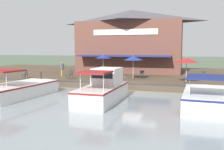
# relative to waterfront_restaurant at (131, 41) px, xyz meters

# --- Properties ---
(ground_plane) EXTENTS (220.00, 220.00, 0.00)m
(ground_plane) POSITION_rel_waterfront_restaurant_xyz_m (13.02, 2.49, -4.92)
(ground_plane) COLOR #4C5B47
(quay_deck) EXTENTS (22.00, 56.00, 0.60)m
(quay_deck) POSITION_rel_waterfront_restaurant_xyz_m (2.02, 2.49, -4.62)
(quay_deck) COLOR #4C3D2D
(quay_deck) RESTS_ON ground
(quay_edge_fender) EXTENTS (0.20, 50.40, 0.10)m
(quay_edge_fender) POSITION_rel_waterfront_restaurant_xyz_m (12.92, 2.49, -4.27)
(quay_edge_fender) COLOR #2D2D33
(quay_edge_fender) RESTS_ON quay_deck
(waterfront_restaurant) EXTENTS (10.00, 14.34, 8.52)m
(waterfront_restaurant) POSITION_rel_waterfront_restaurant_xyz_m (0.00, 0.00, 0.00)
(waterfront_restaurant) COLOR brown
(waterfront_restaurant) RESTS_ON quay_deck
(patio_umbrella_mid_patio_left) EXTENTS (2.09, 2.09, 2.39)m
(patio_umbrella_mid_patio_left) POSITION_rel_waterfront_restaurant_xyz_m (10.39, 7.44, -2.20)
(patio_umbrella_mid_patio_left) COLOR #B7B7B7
(patio_umbrella_mid_patio_left) RESTS_ON quay_deck
(patio_umbrella_back_row) EXTENTS (1.83, 1.83, 2.48)m
(patio_umbrella_back_row) POSITION_rel_waterfront_restaurant_xyz_m (7.99, -1.50, -2.06)
(patio_umbrella_back_row) COLOR #B7B7B7
(patio_umbrella_back_row) RESTS_ON quay_deck
(patio_umbrella_mid_patio_right) EXTENTS (2.01, 2.01, 2.47)m
(patio_umbrella_mid_patio_right) POSITION_rel_waterfront_restaurant_xyz_m (9.06, 2.14, -2.12)
(patio_umbrella_mid_patio_right) COLOR #B7B7B7
(patio_umbrella_mid_patio_right) RESTS_ON quay_deck
(cafe_chair_far_corner_seat) EXTENTS (0.51, 0.51, 0.85)m
(cafe_chair_far_corner_seat) POSITION_rel_waterfront_restaurant_xyz_m (8.18, 2.95, -3.85)
(cafe_chair_far_corner_seat) COLOR #2D2D33
(cafe_chair_far_corner_seat) RESTS_ON quay_deck
(cafe_chair_mid_patio) EXTENTS (0.57, 0.57, 0.85)m
(cafe_chair_mid_patio) POSITION_rel_waterfront_restaurant_xyz_m (10.55, -4.35, -3.85)
(cafe_chair_mid_patio) COLOR #2D2D33
(cafe_chair_mid_patio) RESTS_ON quay_deck
(cafe_chair_beside_entrance) EXTENTS (0.50, 0.50, 0.85)m
(cafe_chair_beside_entrance) POSITION_rel_waterfront_restaurant_xyz_m (6.97, 9.22, -3.85)
(cafe_chair_beside_entrance) COLOR #2D2D33
(cafe_chair_beside_entrance) RESTS_ON quay_deck
(cafe_chair_under_first_umbrella) EXTENTS (0.57, 0.57, 0.85)m
(cafe_chair_under_first_umbrella) POSITION_rel_waterfront_restaurant_xyz_m (11.31, -9.32, -3.85)
(cafe_chair_under_first_umbrella) COLOR #2D2D33
(cafe_chair_under_first_umbrella) RESTS_ON quay_deck
(person_near_entrance) EXTENTS (0.46, 0.46, 1.61)m
(person_near_entrance) POSITION_rel_waterfront_restaurant_xyz_m (8.20, -6.53, -3.32)
(person_near_entrance) COLOR gold
(person_near_entrance) RESTS_ON quay_deck
(motorboat_second_along) EXTENTS (7.01, 2.31, 2.30)m
(motorboat_second_along) POSITION_rel_waterfront_restaurant_xyz_m (17.63, 1.91, -4.01)
(motorboat_second_along) COLOR silver
(motorboat_second_along) RESTS_ON river_water
(motorboat_mid_row) EXTENTS (7.04, 2.91, 2.13)m
(motorboat_mid_row) POSITION_rel_waterfront_restaurant_xyz_m (17.46, 8.63, -4.25)
(motorboat_mid_row) COLOR white
(motorboat_mid_row) RESTS_ON river_water
(motorboat_distant_upstream) EXTENTS (7.75, 3.48, 2.19)m
(motorboat_distant_upstream) POSITION_rel_waterfront_restaurant_xyz_m (17.72, -4.76, -4.27)
(motorboat_distant_upstream) COLOR white
(motorboat_distant_upstream) RESTS_ON river_water
(mooring_post) EXTENTS (0.22, 0.22, 0.84)m
(mooring_post) POSITION_rel_waterfront_restaurant_xyz_m (12.67, -6.55, -3.90)
(mooring_post) COLOR #473323
(mooring_post) RESTS_ON quay_deck
(tree_downstream_bank) EXTENTS (5.07, 4.83, 7.52)m
(tree_downstream_bank) POSITION_rel_waterfront_restaurant_xyz_m (-3.55, -7.04, 0.65)
(tree_downstream_bank) COLOR brown
(tree_downstream_bank) RESTS_ON quay_deck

